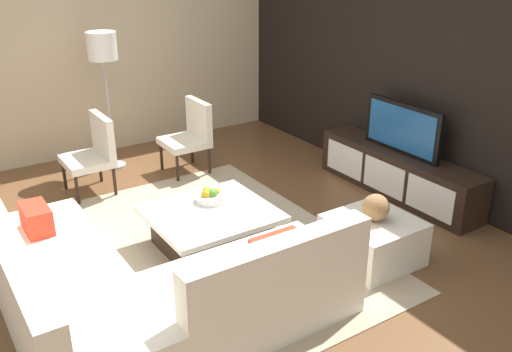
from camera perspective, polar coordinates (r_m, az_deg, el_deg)
The scene contains 14 objects.
ground_plane at distance 5.10m, azimuth -4.96°, elevation -8.10°, with size 14.00×14.00×0.00m, color brown.
feature_wall_back at distance 6.23m, azimuth 17.28°, elevation 10.66°, with size 6.40×0.12×2.80m, color black.
side_wall_left at distance 7.51m, azimuth -16.09°, elevation 12.79°, with size 0.12×5.20×2.80m, color beige.
area_rug at distance 5.17m, azimuth -5.50°, elevation -7.56°, with size 3.32×2.57×0.01m, color tan.
media_console at distance 6.34m, azimuth 14.29°, elevation 0.27°, with size 2.06×0.43×0.50m.
television at distance 6.16m, azimuth 14.76°, elevation 4.76°, with size 1.02×0.06×0.55m.
sectional_couch at distance 4.26m, azimuth -12.35°, elevation -11.09°, with size 2.37×2.32×0.81m.
coffee_table at distance 5.12m, azimuth -4.60°, elevation -5.37°, with size 0.99×1.08×0.38m.
accent_chair_near at distance 6.40m, azimuth -16.25°, elevation 2.59°, with size 0.56×0.49×0.87m.
floor_lamp at distance 6.85m, azimuth -15.43°, elevation 11.99°, with size 0.34×0.34×1.66m.
ottoman at distance 5.03m, azimuth 11.86°, elevation -6.42°, with size 0.70×0.70×0.40m, color silver.
fruit_bowl at distance 5.20m, azimuth -4.70°, elevation -2.06°, with size 0.28×0.28×0.13m.
accent_chair_far at distance 6.76m, azimuth -6.69°, elevation 4.47°, with size 0.53×0.50×0.87m.
decorative_ball at distance 4.88m, azimuth 12.16°, elevation -3.17°, with size 0.24×0.24×0.24m, color #997247.
Camera 1 is at (3.87, -2.02, 2.64)m, focal length 39.05 mm.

